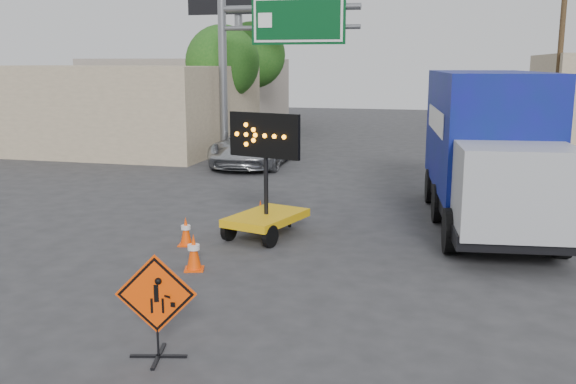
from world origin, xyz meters
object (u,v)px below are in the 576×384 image
at_px(box_truck, 488,157).
at_px(arrow_board, 266,210).
at_px(construction_sign, 156,304).
at_px(pickup_truck, 255,145).

bearing_deg(box_truck, arrow_board, -159.70).
distance_m(construction_sign, arrow_board, 6.66).
distance_m(construction_sign, box_truck, 10.55).
relative_size(arrow_board, box_truck, 0.35).
relative_size(pickup_truck, box_truck, 0.68).
distance_m(arrow_board, pickup_truck, 11.23).
xyz_separation_m(construction_sign, arrow_board, (-0.36, 6.65, -0.15)).
height_order(construction_sign, pickup_truck, pickup_truck).
bearing_deg(arrow_board, pickup_truck, 125.02).
xyz_separation_m(pickup_truck, box_truck, (8.84, -7.95, 0.97)).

